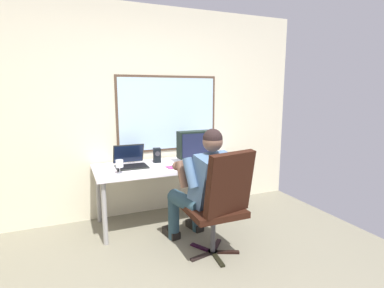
{
  "coord_description": "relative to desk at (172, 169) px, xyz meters",
  "views": [
    {
      "loc": [
        -0.88,
        -1.63,
        1.58
      ],
      "look_at": [
        0.34,
        1.27,
        1.02
      ],
      "focal_mm": 28.26,
      "sensor_mm": 36.0,
      "label": 1
    }
  ],
  "objects": [
    {
      "name": "wall_rear",
      "position": [
        -0.25,
        0.43,
        0.66
      ],
      "size": [
        4.42,
        0.08,
        2.61
      ],
      "color": "beige",
      "rests_on": "ground"
    },
    {
      "name": "desk",
      "position": [
        0.0,
        0.0,
        0.0
      ],
      "size": [
        1.8,
        0.74,
        0.71
      ],
      "color": "gray",
      "rests_on": "ground"
    },
    {
      "name": "office_chair",
      "position": [
        0.14,
        -1.01,
        -0.05
      ],
      "size": [
        0.56,
        0.6,
        1.06
      ],
      "color": "black",
      "rests_on": "ground"
    },
    {
      "name": "person_seated",
      "position": [
        0.09,
        -0.73,
        0.0
      ],
      "size": [
        0.61,
        0.86,
        1.23
      ],
      "color": "#253D4A",
      "rests_on": "ground"
    },
    {
      "name": "crt_monitor",
      "position": [
        0.3,
        -0.01,
        0.28
      ],
      "size": [
        0.42,
        0.22,
        0.39
      ],
      "color": "beige",
      "rests_on": "desk"
    },
    {
      "name": "laptop",
      "position": [
        -0.47,
        0.11,
        0.13
      ],
      "size": [
        0.36,
        0.37,
        0.25
      ],
      "color": "black",
      "rests_on": "desk"
    },
    {
      "name": "wine_glass",
      "position": [
        -0.64,
        -0.18,
        0.17
      ],
      "size": [
        0.08,
        0.08,
        0.15
      ],
      "color": "silver",
      "rests_on": "desk"
    },
    {
      "name": "desk_speaker",
      "position": [
        -0.13,
        0.16,
        0.16
      ],
      "size": [
        0.09,
        0.09,
        0.18
      ],
      "color": "black",
      "rests_on": "desk"
    },
    {
      "name": "cd_case",
      "position": [
        -0.04,
        -0.16,
        0.07
      ],
      "size": [
        0.16,
        0.14,
        0.01
      ],
      "color": "#93296C",
      "rests_on": "desk"
    }
  ]
}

